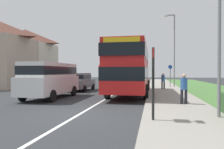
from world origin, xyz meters
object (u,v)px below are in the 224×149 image
pedestrian_walking_away (163,80)px  cycle_route_sign (170,75)px  parked_car_grey (79,81)px  street_lamp_near (216,5)px  double_decker_bus (131,67)px  parked_van_white (51,78)px  pedestrian_at_stop (184,87)px  street_lamp_mid (173,46)px  bus_stop_sign (153,78)px

pedestrian_walking_away → cycle_route_sign: bearing=73.4°
parked_car_grey → street_lamp_near: bearing=-49.8°
double_decker_bus → street_lamp_near: street_lamp_near is taller
parked_car_grey → pedestrian_walking_away: bearing=16.1°
parked_van_white → pedestrian_at_stop: (8.25, -1.72, -0.41)m
parked_car_grey → cycle_route_sign: 10.12m
pedestrian_at_stop → pedestrian_walking_away: (-0.57, 9.74, 0.00)m
pedestrian_walking_away → street_lamp_mid: bearing=69.2°
street_lamp_near → parked_car_grey: bearing=130.2°
parked_van_white → bus_stop_sign: 8.81m
pedestrian_at_stop → bus_stop_sign: (-1.57, -4.02, 0.56)m
pedestrian_walking_away → bus_stop_sign: 13.81m
pedestrian_at_stop → street_lamp_mid: (0.70, 13.08, 3.64)m
bus_stop_sign → street_lamp_near: bearing=22.3°
double_decker_bus → cycle_route_sign: size_ratio=4.11×
parked_van_white → bus_stop_sign: bearing=-40.7°
pedestrian_at_stop → cycle_route_sign: 12.79m
pedestrian_walking_away → cycle_route_sign: (0.91, 3.05, 0.45)m
pedestrian_at_stop → pedestrian_walking_away: 9.75m
parked_van_white → street_lamp_near: street_lamp_near is taller
double_decker_bus → cycle_route_sign: bearing=65.1°
double_decker_bus → parked_car_grey: (-5.04, 2.45, -1.23)m
parked_car_grey → bus_stop_sign: bus_stop_sign is taller
pedestrian_at_stop → street_lamp_near: (0.68, -3.10, 3.21)m
cycle_route_sign → street_lamp_near: (0.34, -15.88, 2.76)m
double_decker_bus → bus_stop_sign: 9.25m
double_decker_bus → parked_van_white: (-5.00, -3.34, -0.76)m
cycle_route_sign → street_lamp_mid: bearing=39.6°
double_decker_bus → street_lamp_near: (3.92, -8.16, 2.04)m
parked_car_grey → double_decker_bus: bearing=-26.0°
parked_van_white → parked_car_grey: 5.81m
pedestrian_walking_away → parked_car_grey: bearing=-163.9°
pedestrian_at_stop → street_lamp_near: 4.51m
parked_car_grey → pedestrian_walking_away: size_ratio=2.61×
pedestrian_walking_away → street_lamp_near: (1.25, -12.84, 3.21)m
street_lamp_mid → parked_car_grey: bearing=-148.2°
street_lamp_near → pedestrian_at_stop: bearing=102.4°
bus_stop_sign → cycle_route_sign: size_ratio=1.03×
bus_stop_sign → pedestrian_at_stop: bearing=68.7°
cycle_route_sign → parked_van_white: bearing=-127.8°
double_decker_bus → pedestrian_at_stop: 6.12m
parked_car_grey → cycle_route_sign: (8.62, 5.27, 0.52)m
pedestrian_at_stop → double_decker_bus: bearing=122.7°
pedestrian_at_stop → street_lamp_mid: bearing=86.9°
parked_van_white → cycle_route_sign: 14.00m
pedestrian_at_stop → street_lamp_mid: size_ratio=0.21×
pedestrian_walking_away → parked_van_white: bearing=-133.8°
parked_van_white → pedestrian_walking_away: 11.11m
parked_car_grey → street_lamp_mid: (8.98, 5.57, 3.70)m
cycle_route_sign → street_lamp_near: 16.12m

